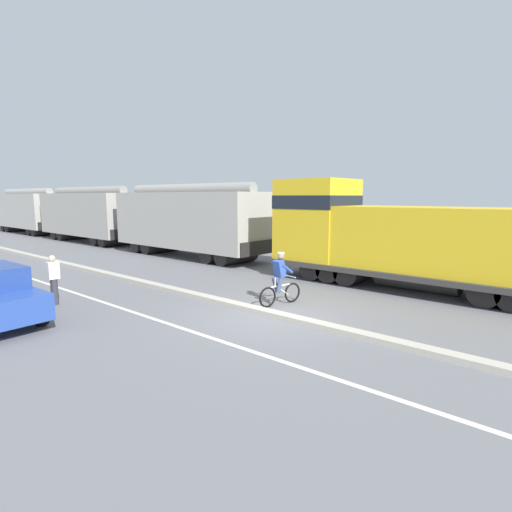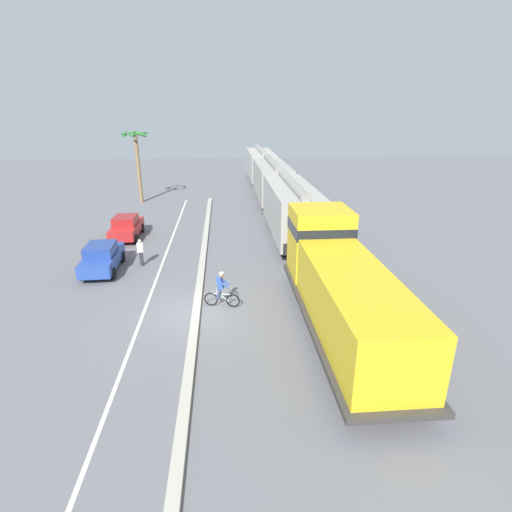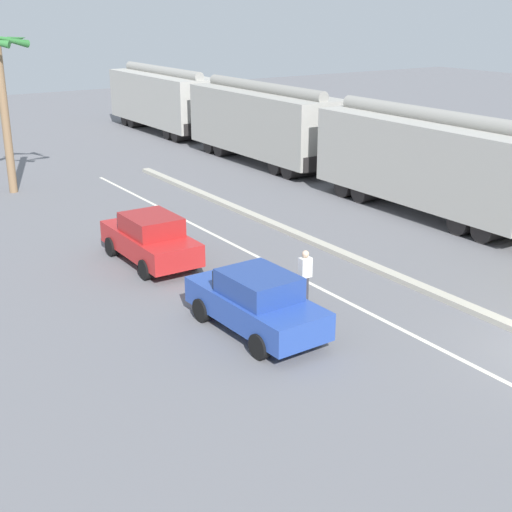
{
  "view_description": "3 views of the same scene",
  "coord_description": "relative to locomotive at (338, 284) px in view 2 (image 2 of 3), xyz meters",
  "views": [
    {
      "loc": [
        -8.92,
        -6.96,
        3.49
      ],
      "look_at": [
        1.42,
        1.82,
        1.45
      ],
      "focal_mm": 28.0,
      "sensor_mm": 36.0,
      "label": 1
    },
    {
      "loc": [
        1.4,
        -16.27,
        8.76
      ],
      "look_at": [
        2.92,
        2.41,
        1.79
      ],
      "focal_mm": 28.0,
      "sensor_mm": 36.0,
      "label": 2
    },
    {
      "loc": [
        -14.76,
        -8.34,
        7.95
      ],
      "look_at": [
        -4.39,
        7.33,
        1.28
      ],
      "focal_mm": 50.0,
      "sensor_mm": 36.0,
      "label": 3
    }
  ],
  "objects": [
    {
      "name": "ground_plane",
      "position": [
        -6.09,
        1.28,
        -1.8
      ],
      "size": [
        120.0,
        120.0,
        0.0
      ],
      "primitive_type": "plane",
      "color": "slate"
    },
    {
      "name": "median_curb",
      "position": [
        -6.09,
        7.28,
        -1.72
      ],
      "size": [
        0.36,
        36.0,
        0.16
      ],
      "primitive_type": "cube",
      "color": "#B2AD9E",
      "rests_on": "ground"
    },
    {
      "name": "lane_stripe",
      "position": [
        -8.49,
        7.28,
        -1.79
      ],
      "size": [
        0.14,
        36.0,
        0.01
      ],
      "primitive_type": "cube",
      "color": "silver",
      "rests_on": "ground"
    },
    {
      "name": "locomotive",
      "position": [
        0.0,
        0.0,
        0.0
      ],
      "size": [
        3.1,
        11.61,
        4.2
      ],
      "color": "gold",
      "rests_on": "ground"
    },
    {
      "name": "hopper_car_lead",
      "position": [
        -0.0,
        12.16,
        0.28
      ],
      "size": [
        2.9,
        10.6,
        4.18
      ],
      "color": "#A5A39B",
      "rests_on": "ground"
    },
    {
      "name": "hopper_car_middle",
      "position": [
        -0.0,
        23.76,
        0.28
      ],
      "size": [
        2.9,
        10.6,
        4.18
      ],
      "color": "#A09E96",
      "rests_on": "ground"
    },
    {
      "name": "hopper_car_trailing",
      "position": [
        -0.0,
        35.36,
        0.28
      ],
      "size": [
        2.9,
        10.6,
        4.18
      ],
      "color": "#AAA7A0",
      "rests_on": "ground"
    },
    {
      "name": "parked_car_blue",
      "position": [
        -11.68,
        6.8,
        -0.98
      ],
      "size": [
        1.95,
        4.26,
        1.62
      ],
      "color": "#28479E",
      "rests_on": "ground"
    },
    {
      "name": "parked_car_red",
      "position": [
        -11.67,
        12.98,
        -0.98
      ],
      "size": [
        1.85,
        4.21,
        1.62
      ],
      "color": "red",
      "rests_on": "ground"
    },
    {
      "name": "cyclist",
      "position": [
        -4.94,
        1.86,
        -0.98
      ],
      "size": [
        1.68,
        0.56,
        1.71
      ],
      "color": "black",
      "rests_on": "ground"
    },
    {
      "name": "palm_tree_near",
      "position": [
        -12.83,
        24.72,
        3.32
      ],
      "size": [
        2.72,
        2.79,
        6.87
      ],
      "color": "#846647",
      "rests_on": "ground"
    },
    {
      "name": "pedestrian_by_cars",
      "position": [
        -9.64,
        7.44,
        -0.95
      ],
      "size": [
        0.34,
        0.22,
        1.62
      ],
      "color": "#33333D",
      "rests_on": "ground"
    }
  ]
}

